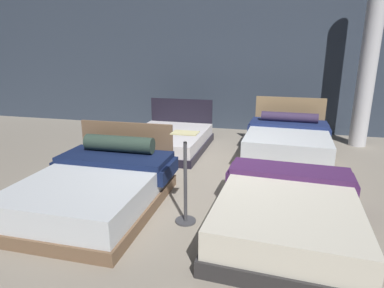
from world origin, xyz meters
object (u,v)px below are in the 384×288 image
Objects in this scene: bed_3 at (287,143)px; price_sign at (185,189)px; bed_2 at (168,140)px; bed_0 at (97,187)px; bed_1 at (287,213)px; support_pillar at (369,60)px.

bed_3 is 2.98m from price_sign.
bed_0 is at bearing -91.16° from bed_2.
bed_2 reaches higher than bed_1.
bed_1 is 1.13m from price_sign.
bed_3 is at bearing -139.00° from support_pillar.
price_sign reaches higher than bed_3.
price_sign reaches higher than bed_0.
support_pillar reaches higher than bed_3.
price_sign is 4.99m from support_pillar.
support_pillar reaches higher than price_sign.
bed_2 is 4.28m from support_pillar.
support_pillar is at bearing 44.78° from bed_0.
bed_2 is 0.58× the size of support_pillar.
support_pillar reaches higher than bed_2.
bed_2 is at bearing -161.41° from support_pillar.
bed_0 reaches higher than bed_1.
bed_0 is 1.01× the size of bed_2.
bed_0 is 2.30m from bed_1.
bed_2 is 1.90× the size of price_sign.
bed_1 is at bearing -2.27° from bed_0.
bed_1 is (2.30, -0.06, -0.03)m from bed_0.
price_sign reaches higher than bed_1.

